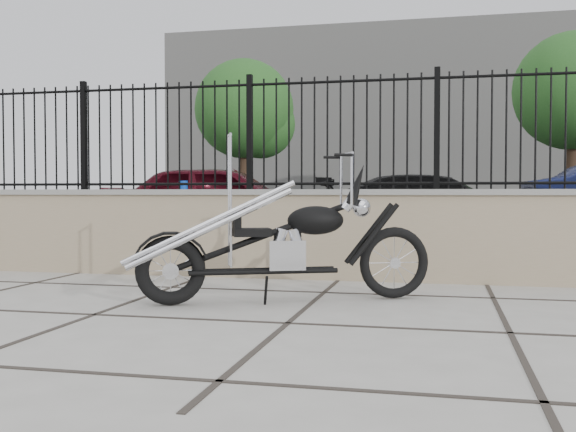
{
  "coord_description": "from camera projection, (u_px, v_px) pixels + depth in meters",
  "views": [
    {
      "loc": [
        1.05,
        -4.6,
        0.93
      ],
      "look_at": [
        -0.27,
        1.19,
        0.72
      ],
      "focal_mm": 42.0,
      "sensor_mm": 36.0,
      "label": 1
    }
  ],
  "objects": [
    {
      "name": "ground_plane",
      "position": [
        288.0,
        324.0,
        4.75
      ],
      "size": [
        90.0,
        90.0,
        0.0
      ],
      "primitive_type": "plane",
      "color": "#99968E",
      "rests_on": "ground"
    },
    {
      "name": "parking_lot",
      "position": [
        399.0,
        229.0,
        16.93
      ],
      "size": [
        30.0,
        30.0,
        0.0
      ],
      "primitive_type": "plane",
      "color": "black",
      "rests_on": "ground"
    },
    {
      "name": "retaining_wall",
      "position": [
        340.0,
        234.0,
        7.17
      ],
      "size": [
        14.0,
        0.36,
        0.96
      ],
      "primitive_type": "cube",
      "color": "gray",
      "rests_on": "ground_plane"
    },
    {
      "name": "iron_fence",
      "position": [
        340.0,
        133.0,
        7.13
      ],
      "size": [
        14.0,
        0.08,
        1.2
      ],
      "primitive_type": "cube",
      "color": "black",
      "rests_on": "retaining_wall"
    },
    {
      "name": "background_building",
      "position": [
        419.0,
        125.0,
        30.43
      ],
      "size": [
        22.0,
        6.0,
        8.0
      ],
      "primitive_type": "cube",
      "color": "beige",
      "rests_on": "ground_plane"
    },
    {
      "name": "chopper_motorcycle",
      "position": [
        280.0,
        217.0,
        5.65
      ],
      "size": [
        2.37,
        1.33,
        1.44
      ],
      "primitive_type": null,
      "rotation": [
        0.0,
        0.0,
        0.4
      ],
      "color": "black",
      "rests_on": "ground_plane"
    },
    {
      "name": "car_red",
      "position": [
        224.0,
        204.0,
        11.88
      ],
      "size": [
        4.37,
        2.09,
        1.44
      ],
      "primitive_type": "imported",
      "rotation": [
        0.0,
        0.0,
        1.66
      ],
      "color": "#430913",
      "rests_on": "parking_lot"
    },
    {
      "name": "car_black",
      "position": [
        436.0,
        209.0,
        12.09
      ],
      "size": [
        4.48,
        2.27,
        1.25
      ],
      "primitive_type": "imported",
      "rotation": [
        0.0,
        0.0,
        1.7
      ],
      "color": "black",
      "rests_on": "parking_lot"
    },
    {
      "name": "bollard_a",
      "position": [
        183.0,
        218.0,
        10.03
      ],
      "size": [
        0.18,
        0.18,
        1.1
      ],
      "primitive_type": "cylinder",
      "rotation": [
        0.0,
        0.0,
        -0.43
      ],
      "color": "blue",
      "rests_on": "ground_plane"
    },
    {
      "name": "tree_left",
      "position": [
        244.0,
        104.0,
        21.49
      ],
      "size": [
        3.17,
        3.17,
        5.34
      ],
      "rotation": [
        0.0,
        0.0,
        0.4
      ],
      "color": "#382619",
      "rests_on": "ground_plane"
    },
    {
      "name": "tree_right",
      "position": [
        573.0,
        86.0,
        19.14
      ],
      "size": [
        3.36,
        3.36,
        5.67
      ],
      "rotation": [
        0.0,
        0.0,
        0.4
      ],
      "color": "#382619",
      "rests_on": "ground_plane"
    }
  ]
}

